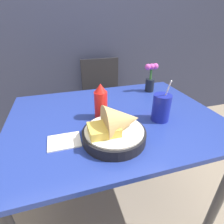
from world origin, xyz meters
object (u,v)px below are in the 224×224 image
ketchup_bottle (101,102)px  chair_far_window (103,93)px  flower_vase (150,78)px  food_basket (117,128)px  drink_cup (161,108)px

ketchup_bottle → chair_far_window: bearing=76.1°
ketchup_bottle → flower_vase: flower_vase is taller
chair_far_window → ketchup_bottle: size_ratio=4.43×
chair_far_window → food_basket: food_basket is taller
drink_cup → flower_vase: drink_cup is taller
ketchup_bottle → drink_cup: drink_cup is taller
chair_far_window → flower_vase: 0.73m
chair_far_window → drink_cup: 1.05m
ketchup_bottle → drink_cup: (0.29, -0.11, -0.03)m
chair_far_window → food_basket: (-0.20, -1.11, 0.29)m
food_basket → chair_far_window: bearing=79.6°
food_basket → ketchup_bottle: (-0.02, 0.21, 0.03)m
ketchup_bottle → drink_cup: 0.31m
food_basket → drink_cup: bearing=19.9°
food_basket → flower_vase: (0.41, 0.49, 0.04)m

